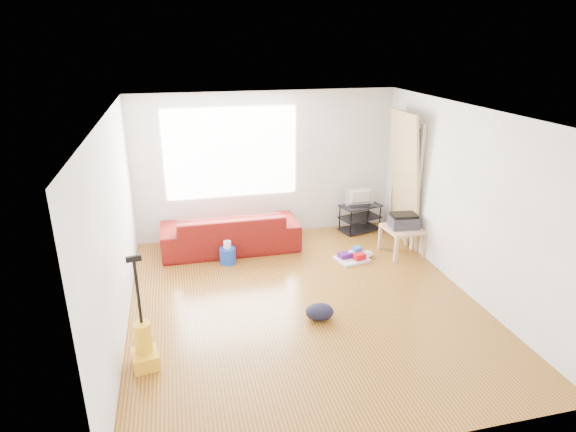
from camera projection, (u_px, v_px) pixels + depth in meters
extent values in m
cube|color=brown|center=(304.00, 302.00, 6.41)|extent=(4.50, 5.00, 0.01)
cube|color=silver|center=(306.00, 113.00, 5.53)|extent=(4.50, 5.00, 0.01)
cube|color=silver|center=(267.00, 165.00, 8.24)|extent=(4.50, 0.01, 2.50)
cube|color=silver|center=(391.00, 325.00, 3.69)|extent=(4.50, 0.01, 2.50)
cube|color=silver|center=(115.00, 231.00, 5.48)|extent=(0.01, 5.00, 2.50)
cube|color=silver|center=(466.00, 201.00, 6.46)|extent=(0.01, 5.00, 2.50)
cube|color=white|center=(231.00, 153.00, 8.01)|extent=(2.20, 0.01, 1.50)
cube|color=silver|center=(418.00, 192.00, 7.67)|extent=(0.06, 0.08, 2.00)
cube|color=silver|center=(393.00, 177.00, 8.49)|extent=(0.06, 0.08, 2.00)
cube|color=silver|center=(410.00, 122.00, 7.72)|extent=(0.06, 0.98, 0.08)
cube|color=black|center=(407.00, 184.00, 8.09)|extent=(0.01, 0.86, 1.98)
imported|color=#5C0B04|center=(231.00, 249.00, 8.02)|extent=(2.23, 0.87, 0.65)
cube|color=black|center=(359.00, 229.00, 8.78)|extent=(0.79, 0.58, 0.03)
cube|color=black|center=(360.00, 217.00, 8.70)|extent=(0.79, 0.58, 0.03)
cube|color=black|center=(360.00, 206.00, 8.62)|extent=(0.79, 0.58, 0.03)
cylinder|color=black|center=(351.00, 224.00, 8.41)|extent=(0.02, 0.02, 0.49)
cylinder|color=black|center=(340.00, 218.00, 8.69)|extent=(0.02, 0.02, 0.49)
cylinder|color=black|center=(380.00, 218.00, 8.71)|extent=(0.02, 0.02, 0.49)
cylinder|color=black|center=(368.00, 212.00, 8.99)|extent=(0.02, 0.02, 0.49)
imported|color=black|center=(361.00, 197.00, 8.56)|extent=(0.53, 0.07, 0.31)
cube|color=tan|center=(403.00, 229.00, 7.71)|extent=(0.61, 0.61, 0.05)
cube|color=tan|center=(396.00, 250.00, 7.49)|extent=(0.05, 0.05, 0.41)
cube|color=tan|center=(380.00, 238.00, 7.94)|extent=(0.05, 0.05, 0.41)
cube|color=tan|center=(424.00, 246.00, 7.64)|extent=(0.05, 0.05, 0.41)
cube|color=tan|center=(407.00, 234.00, 8.09)|extent=(0.05, 0.05, 0.41)
cube|color=#2A2A33|center=(404.00, 222.00, 7.67)|extent=(0.47, 0.38, 0.19)
cube|color=black|center=(404.00, 215.00, 7.63)|extent=(0.42, 0.33, 0.04)
cylinder|color=#1840BC|center=(228.00, 263.00, 7.53)|extent=(0.27, 0.27, 0.25)
cylinder|color=white|center=(228.00, 252.00, 7.48)|extent=(0.12, 0.12, 0.11)
cube|color=silver|center=(352.00, 259.00, 7.61)|extent=(0.55, 0.48, 0.04)
cube|color=#BB0613|center=(360.00, 257.00, 7.54)|extent=(0.19, 0.15, 0.10)
cube|color=#3F1263|center=(345.00, 255.00, 7.61)|extent=(0.24, 0.19, 0.08)
cube|color=blue|center=(357.00, 251.00, 7.69)|extent=(0.16, 0.14, 0.13)
ellipsoid|color=black|center=(320.00, 319.00, 6.04)|extent=(0.38, 0.31, 0.20)
ellipsoid|color=silver|center=(351.00, 254.00, 7.68)|extent=(0.32, 0.28, 0.12)
ellipsoid|color=silver|center=(365.00, 255.00, 7.67)|extent=(0.30, 0.13, 0.12)
cube|color=gold|center=(145.00, 359.00, 5.14)|extent=(0.31, 0.34, 0.17)
cylinder|color=gold|center=(143.00, 337.00, 5.10)|extent=(0.19, 0.19, 0.33)
cylinder|color=black|center=(138.00, 292.00, 4.94)|extent=(0.03, 0.03, 0.71)
cube|color=black|center=(134.00, 259.00, 4.81)|extent=(0.16, 0.06, 0.06)
cube|color=#A16E4A|center=(399.00, 242.00, 8.29)|extent=(0.28, 0.90, 2.24)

